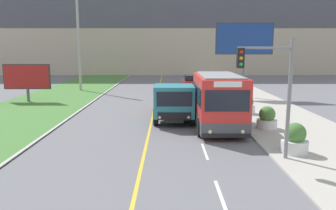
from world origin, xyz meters
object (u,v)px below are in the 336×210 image
Objects in this scene: utility_pole_far at (78,38)px; planter_round_second at (266,119)px; traffic_light_mast at (272,83)px; planter_round_third at (247,106)px; city_bus at (218,102)px; billboard_large at (244,41)px; billboard_small at (26,77)px; car_distant at (190,81)px; planter_round_near at (294,140)px; dump_truck at (173,103)px.

planter_round_second is (15.52, -18.05, -5.18)m from utility_pole_far.
traffic_light_mast is 4.04× the size of planter_round_third.
city_bus is 2.98m from planter_round_second.
billboard_large is (16.94, -5.34, -0.51)m from utility_pole_far.
traffic_light_mast is at bearing -98.18° from planter_round_third.
planter_round_third is at bearing -17.47° from billboard_small.
car_distant is 0.61× the size of billboard_large.
traffic_light_mast is at bearing -105.63° from planter_round_second.
billboard_large is at bearing 7.61° from billboard_small.
planter_round_near is at bearing -91.26° from planter_round_second.
city_bus is 4.35× the size of planter_round_second.
billboard_small is at bearing -142.84° from car_distant.
utility_pole_far is (-10.17, 15.81, 4.60)m from dump_truck.
traffic_light_mast is at bearing -99.14° from billboard_large.
dump_truck reaches higher than planter_round_third.
dump_truck is (-2.53, 2.17, -0.39)m from city_bus.
dump_truck is 1.52× the size of car_distant.
billboard_small is at bearing 146.61° from city_bus.
billboard_small reaches higher than car_distant.
utility_pole_far is at bearing 122.75° from dump_truck.
billboard_small is 23.16m from planter_round_near.
city_bus is 1.32× the size of car_distant.
planter_round_third is at bearing -100.26° from billboard_large.
planter_round_near is at bearing -39.04° from billboard_small.
planter_round_second is (18.05, -10.11, -1.52)m from billboard_small.
traffic_light_mast is at bearing -42.67° from billboard_small.
planter_round_second is at bearing -96.41° from billboard_large.
billboard_small is (-15.12, -11.46, 1.48)m from car_distant.
car_distant is 3.31× the size of planter_round_second.
billboard_large is 5.58× the size of planter_round_third.
planter_round_third is at bearing 89.81° from planter_round_near.
billboard_large is (2.88, 17.90, 2.06)m from traffic_light_mast.
planter_round_near is at bearing -95.08° from billboard_large.
city_bus is at bearing -33.39° from billboard_small.
planter_round_second reaches higher than planter_round_third.
utility_pole_far is 8.58× the size of planter_round_near.
utility_pole_far is at bearing -164.37° from car_distant.
utility_pole_far is 27.28m from traffic_light_mast.
traffic_light_mast is 3.90× the size of planter_round_second.
utility_pole_far is 24.36m from planter_round_second.
dump_truck reaches higher than planter_round_second.
traffic_light_mast reaches higher than planter_round_third.
planter_round_third is (2.75, 4.38, -0.99)m from city_bus.
billboard_large is (4.24, 12.64, 3.70)m from city_bus.
planter_round_near is (2.72, -4.52, -0.95)m from city_bus.
billboard_large is 9.62m from planter_round_third.
car_distant reaches higher than planter_round_second.
billboard_large is at bearing 84.92° from planter_round_near.
dump_truck is 1.60× the size of billboard_small.
traffic_light_mast is at bearing -62.34° from dump_truck.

